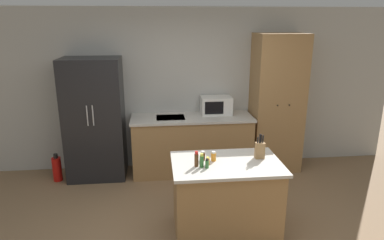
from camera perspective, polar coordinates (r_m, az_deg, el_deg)
name	(u,v)px	position (r m, az deg, el deg)	size (l,w,h in m)	color
wall_back	(181,90)	(5.63, -1.91, 5.08)	(7.20, 0.06, 2.60)	#B2B2AD
refrigerator	(95,119)	(5.45, -15.90, 0.12)	(0.87, 0.65, 1.87)	black
back_counter	(192,144)	(5.54, -0.01, -4.05)	(1.92, 0.67, 0.93)	#9E7547
pantry_cabinet	(277,103)	(5.69, 13.92, 2.69)	(0.77, 0.60, 2.21)	#9E7547
kitchen_island	(226,198)	(4.04, 5.61, -12.75)	(1.22, 0.80, 0.88)	#9E7547
microwave	(216,105)	(5.54, 4.03, 2.46)	(0.49, 0.33, 0.28)	white
knife_block	(260,150)	(3.98, 11.24, -4.89)	(0.10, 0.07, 0.29)	#9E7547
spice_bottle_tall_dark	(208,161)	(3.75, 2.64, -6.87)	(0.04, 0.04, 0.09)	orange
spice_bottle_short_red	(202,161)	(3.68, 1.62, -6.82)	(0.04, 0.04, 0.16)	#337033
spice_bottle_amber_oil	(203,156)	(3.87, 1.84, -6.01)	(0.05, 0.05, 0.11)	#563319
spice_bottle_green_herb	(196,159)	(3.70, 0.75, -6.58)	(0.04, 0.04, 0.17)	#563319
spice_bottle_pale_salt	(214,157)	(3.85, 3.60, -6.09)	(0.06, 0.06, 0.11)	orange
spice_bottle_orange_cap	(207,164)	(3.67, 2.52, -7.29)	(0.04, 0.04, 0.10)	#337033
fire_extinguisher	(57,169)	(5.72, -21.57, -7.56)	(0.14, 0.14, 0.44)	red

